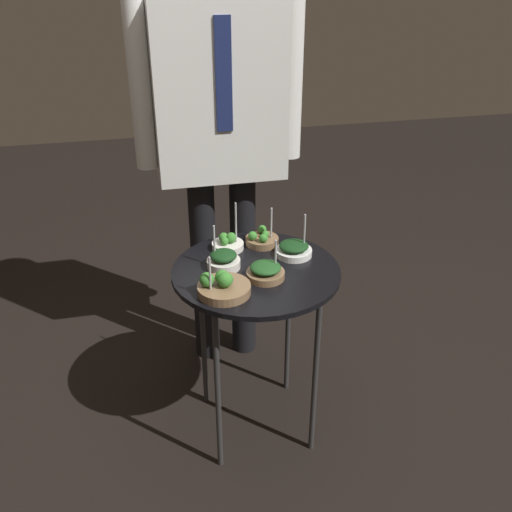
{
  "coord_description": "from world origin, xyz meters",
  "views": [
    {
      "loc": [
        -0.37,
        -1.62,
        1.64
      ],
      "look_at": [
        0.0,
        0.0,
        0.74
      ],
      "focal_mm": 40.0,
      "sensor_mm": 36.0,
      "label": 1
    }
  ],
  "objects_px": {
    "bowl_broccoli_front_center": "(262,239)",
    "bowl_broccoli_far_rim": "(223,286)",
    "bowl_spinach_mid_left": "(266,271)",
    "serving_cart": "(256,285)",
    "bowl_spinach_front_left": "(223,260)",
    "waiter_figure": "(219,113)",
    "bowl_broccoli_near_rim": "(228,243)",
    "bowl_spinach_back_right": "(294,249)"
  },
  "relations": [
    {
      "from": "bowl_broccoli_far_rim",
      "to": "bowl_spinach_back_right",
      "type": "bearing_deg",
      "value": 33.81
    },
    {
      "from": "serving_cart",
      "to": "bowl_spinach_mid_left",
      "type": "xyz_separation_m",
      "value": [
        0.02,
        -0.06,
        0.09
      ]
    },
    {
      "from": "serving_cart",
      "to": "bowl_broccoli_near_rim",
      "type": "xyz_separation_m",
      "value": [
        -0.06,
        0.17,
        0.08
      ]
    },
    {
      "from": "serving_cart",
      "to": "bowl_spinach_mid_left",
      "type": "distance_m",
      "value": 0.11
    },
    {
      "from": "bowl_spinach_front_left",
      "to": "waiter_figure",
      "type": "height_order",
      "value": "waiter_figure"
    },
    {
      "from": "bowl_spinach_back_right",
      "to": "bowl_broccoli_near_rim",
      "type": "relative_size",
      "value": 0.89
    },
    {
      "from": "bowl_broccoli_far_rim",
      "to": "bowl_broccoli_near_rim",
      "type": "height_order",
      "value": "bowl_broccoli_near_rim"
    },
    {
      "from": "serving_cart",
      "to": "bowl_broccoli_near_rim",
      "type": "height_order",
      "value": "bowl_broccoli_near_rim"
    },
    {
      "from": "serving_cart",
      "to": "bowl_spinach_front_left",
      "type": "xyz_separation_m",
      "value": [
        -0.1,
        0.04,
        0.09
      ]
    },
    {
      "from": "serving_cart",
      "to": "bowl_broccoli_far_rim",
      "type": "xyz_separation_m",
      "value": [
        -0.14,
        -0.12,
        0.09
      ]
    },
    {
      "from": "bowl_spinach_back_right",
      "to": "bowl_spinach_front_left",
      "type": "bearing_deg",
      "value": -173.03
    },
    {
      "from": "bowl_spinach_back_right",
      "to": "bowl_broccoli_near_rim",
      "type": "height_order",
      "value": "bowl_broccoli_near_rim"
    },
    {
      "from": "bowl_broccoli_front_center",
      "to": "waiter_figure",
      "type": "bearing_deg",
      "value": 106.25
    },
    {
      "from": "bowl_broccoli_near_rim",
      "to": "bowl_broccoli_far_rim",
      "type": "bearing_deg",
      "value": -103.51
    },
    {
      "from": "bowl_broccoli_far_rim",
      "to": "bowl_spinach_front_left",
      "type": "bearing_deg",
      "value": 79.0
    },
    {
      "from": "waiter_figure",
      "to": "bowl_broccoli_far_rim",
      "type": "bearing_deg",
      "value": -99.82
    },
    {
      "from": "bowl_spinach_front_left",
      "to": "waiter_figure",
      "type": "bearing_deg",
      "value": 80.61
    },
    {
      "from": "bowl_spinach_back_right",
      "to": "bowl_broccoli_near_rim",
      "type": "bearing_deg",
      "value": 155.09
    },
    {
      "from": "bowl_spinach_mid_left",
      "to": "waiter_figure",
      "type": "relative_size",
      "value": 0.08
    },
    {
      "from": "bowl_broccoli_far_rim",
      "to": "bowl_broccoli_near_rim",
      "type": "bearing_deg",
      "value": 76.49
    },
    {
      "from": "bowl_broccoli_near_rim",
      "to": "bowl_spinach_front_left",
      "type": "bearing_deg",
      "value": -106.51
    },
    {
      "from": "waiter_figure",
      "to": "bowl_broccoli_front_center",
      "type": "bearing_deg",
      "value": -73.75
    },
    {
      "from": "bowl_broccoli_front_center",
      "to": "bowl_broccoli_near_rim",
      "type": "xyz_separation_m",
      "value": [
        -0.13,
        -0.01,
        0.0
      ]
    },
    {
      "from": "bowl_broccoli_near_rim",
      "to": "waiter_figure",
      "type": "height_order",
      "value": "waiter_figure"
    },
    {
      "from": "serving_cart",
      "to": "bowl_broccoli_near_rim",
      "type": "relative_size",
      "value": 3.99
    },
    {
      "from": "serving_cart",
      "to": "bowl_spinach_front_left",
      "type": "distance_m",
      "value": 0.14
    },
    {
      "from": "bowl_broccoli_far_rim",
      "to": "bowl_broccoli_front_center",
      "type": "bearing_deg",
      "value": 56.71
    },
    {
      "from": "bowl_spinach_mid_left",
      "to": "bowl_broccoli_far_rim",
      "type": "height_order",
      "value": "bowl_broccoli_far_rim"
    },
    {
      "from": "bowl_broccoli_front_center",
      "to": "bowl_broccoli_far_rim",
      "type": "xyz_separation_m",
      "value": [
        -0.2,
        -0.3,
        0.01
      ]
    },
    {
      "from": "serving_cart",
      "to": "bowl_broccoli_front_center",
      "type": "bearing_deg",
      "value": 70.58
    },
    {
      "from": "bowl_spinach_front_left",
      "to": "bowl_broccoli_near_rim",
      "type": "height_order",
      "value": "bowl_broccoli_near_rim"
    },
    {
      "from": "bowl_broccoli_front_center",
      "to": "bowl_spinach_mid_left",
      "type": "bearing_deg",
      "value": -100.5
    },
    {
      "from": "bowl_spinach_front_left",
      "to": "bowl_spinach_mid_left",
      "type": "xyz_separation_m",
      "value": [
        0.12,
        -0.1,
        -0.0
      ]
    },
    {
      "from": "bowl_spinach_back_right",
      "to": "waiter_figure",
      "type": "bearing_deg",
      "value": 113.24
    },
    {
      "from": "serving_cart",
      "to": "bowl_spinach_front_left",
      "type": "bearing_deg",
      "value": 161.05
    },
    {
      "from": "serving_cart",
      "to": "bowl_spinach_back_right",
      "type": "xyz_separation_m",
      "value": [
        0.15,
        0.07,
        0.09
      ]
    },
    {
      "from": "bowl_broccoli_far_rim",
      "to": "waiter_figure",
      "type": "xyz_separation_m",
      "value": [
        0.11,
        0.61,
        0.38
      ]
    },
    {
      "from": "bowl_spinach_mid_left",
      "to": "bowl_broccoli_far_rim",
      "type": "bearing_deg",
      "value": -157.86
    },
    {
      "from": "bowl_broccoli_near_rim",
      "to": "waiter_figure",
      "type": "xyz_separation_m",
      "value": [
        0.04,
        0.32,
        0.38
      ]
    },
    {
      "from": "bowl_broccoli_front_center",
      "to": "bowl_broccoli_far_rim",
      "type": "bearing_deg",
      "value": -123.29
    },
    {
      "from": "bowl_spinach_front_left",
      "to": "bowl_broccoli_near_rim",
      "type": "relative_size",
      "value": 0.87
    },
    {
      "from": "bowl_broccoli_front_center",
      "to": "waiter_figure",
      "type": "height_order",
      "value": "waiter_figure"
    }
  ]
}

